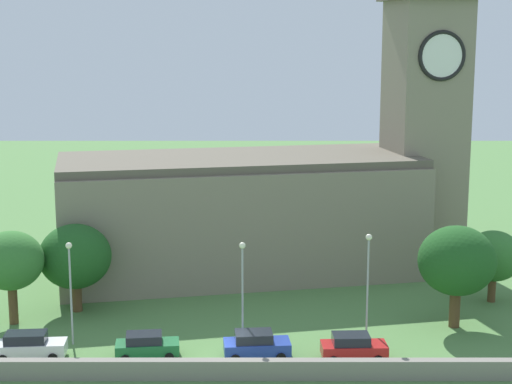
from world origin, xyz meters
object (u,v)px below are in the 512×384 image
(car_green, at_px, (147,345))
(streetlamp_west_mid, at_px, (71,277))
(streetlamp_central, at_px, (243,278))
(tree_by_tower, at_px, (494,256))
(streetlamp_east_mid, at_px, (368,272))
(tree_riverside_west, at_px, (76,257))
(car_blue, at_px, (257,345))
(tree_riverside_east, at_px, (11,261))
(car_white, at_px, (29,346))
(car_red, at_px, (354,347))
(church, at_px, (281,192))
(tree_churchyard, at_px, (457,261))

(car_green, bearing_deg, streetlamp_west_mid, 156.32)
(streetlamp_central, bearing_deg, tree_by_tower, 26.07)
(tree_by_tower, bearing_deg, streetlamp_east_mid, -140.90)
(streetlamp_east_mid, height_order, tree_riverside_west, streetlamp_east_mid)
(car_blue, height_order, tree_riverside_east, tree_riverside_east)
(tree_by_tower, bearing_deg, car_white, -160.63)
(streetlamp_central, bearing_deg, tree_riverside_east, 164.94)
(car_red, distance_m, streetlamp_east_mid, 5.27)
(car_red, relative_size, tree_by_tower, 0.75)
(car_white, relative_size, car_green, 1.11)
(tree_by_tower, bearing_deg, church, 150.65)
(car_green, xyz_separation_m, streetlamp_east_mid, (14.78, 2.50, 4.27))
(church, relative_size, tree_riverside_east, 5.43)
(car_blue, xyz_separation_m, tree_churchyard, (14.42, 5.83, 4.05))
(streetlamp_central, distance_m, tree_riverside_west, 14.81)
(car_red, bearing_deg, car_white, 179.55)
(tree_riverside_east, distance_m, tree_churchyard, 32.27)
(car_blue, height_order, tree_by_tower, tree_by_tower)
(car_white, height_order, car_blue, car_white)
(church, height_order, car_green, church)
(car_white, height_order, tree_by_tower, tree_by_tower)
(church, xyz_separation_m, car_white, (-17.03, -21.18, -6.24))
(car_white, xyz_separation_m, tree_riverside_west, (1.10, 9.54, 3.42))
(streetlamp_west_mid, bearing_deg, car_blue, -10.69)
(tree_riverside_west, relative_size, tree_churchyard, 0.91)
(car_white, bearing_deg, tree_riverside_east, 113.71)
(car_red, height_order, tree_riverside_west, tree_riverside_west)
(car_red, bearing_deg, tree_riverside_east, 164.03)
(tree_by_tower, bearing_deg, car_blue, -148.27)
(car_blue, bearing_deg, streetlamp_east_mid, 18.34)
(tree_churchyard, bearing_deg, car_green, -164.94)
(church, height_order, streetlamp_west_mid, church)
(streetlamp_east_mid, bearing_deg, car_red, -113.25)
(car_white, bearing_deg, tree_riverside_west, 83.40)
(car_red, relative_size, tree_riverside_east, 0.62)
(car_white, relative_size, streetlamp_east_mid, 0.62)
(streetlamp_east_mid, relative_size, tree_by_tower, 1.34)
(tree_riverside_west, xyz_separation_m, tree_riverside_east, (-4.07, -2.78, 0.43))
(tree_by_tower, height_order, tree_riverside_east, tree_riverside_east)
(streetlamp_central, bearing_deg, car_green, -162.65)
(car_blue, height_order, tree_riverside_west, tree_riverside_west)
(church, distance_m, streetlamp_central, 19.36)
(car_white, bearing_deg, tree_by_tower, 19.37)
(streetlamp_west_mid, distance_m, streetlamp_east_mid, 20.17)
(streetlamp_west_mid, relative_size, streetlamp_east_mid, 0.93)
(church, height_order, streetlamp_central, church)
(car_green, xyz_separation_m, streetlamp_west_mid, (-5.39, 2.36, 3.96))
(car_red, bearing_deg, tree_churchyard, 37.57)
(car_green, distance_m, tree_churchyard, 22.77)
(car_blue, relative_size, tree_riverside_west, 0.66)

